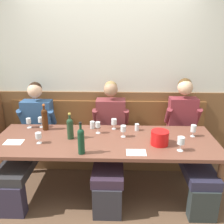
% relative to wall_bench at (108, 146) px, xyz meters
% --- Properties ---
extents(ground_plane, '(6.80, 6.80, 0.02)m').
position_rel_wall_bench_xyz_m(ground_plane, '(0.00, -0.83, -0.29)').
color(ground_plane, brown).
rests_on(ground_plane, ground).
extents(room_wall_back, '(6.80, 0.08, 2.80)m').
position_rel_wall_bench_xyz_m(room_wall_back, '(0.00, 0.26, 1.12)').
color(room_wall_back, silver).
rests_on(room_wall_back, ground).
extents(wood_wainscot_panel, '(6.80, 0.03, 1.07)m').
position_rel_wall_bench_xyz_m(wood_wainscot_panel, '(0.00, 0.21, 0.25)').
color(wood_wainscot_panel, brown).
rests_on(wood_wainscot_panel, ground).
extents(wall_bench, '(2.93, 0.42, 0.94)m').
position_rel_wall_bench_xyz_m(wall_bench, '(0.00, 0.00, 0.00)').
color(wall_bench, brown).
rests_on(wall_bench, ground).
extents(dining_table, '(2.63, 0.89, 0.73)m').
position_rel_wall_bench_xyz_m(dining_table, '(0.00, -0.71, 0.38)').
color(dining_table, brown).
rests_on(dining_table, ground).
extents(person_left_seat, '(0.53, 1.32, 1.26)m').
position_rel_wall_bench_xyz_m(person_left_seat, '(-1.02, -0.40, 0.32)').
color(person_left_seat, '#302A3F').
rests_on(person_left_seat, ground).
extents(person_center_right_seat, '(0.52, 1.32, 1.28)m').
position_rel_wall_bench_xyz_m(person_center_right_seat, '(0.05, -0.37, 0.34)').
color(person_center_right_seat, '#2D2C34').
rests_on(person_center_right_seat, ground).
extents(person_right_seat, '(0.49, 1.32, 1.33)m').
position_rel_wall_bench_xyz_m(person_right_seat, '(1.07, -0.38, 0.36)').
color(person_right_seat, '#2A3130').
rests_on(person_right_seat, ground).
extents(ice_bucket, '(0.20, 0.20, 0.16)m').
position_rel_wall_bench_xyz_m(ice_bucket, '(0.63, -0.81, 0.53)').
color(ice_bucket, red).
rests_on(ice_bucket, dining_table).
extents(wine_bottle_clear_water, '(0.08, 0.08, 0.34)m').
position_rel_wall_bench_xyz_m(wine_bottle_clear_water, '(-0.78, -0.43, 0.60)').
color(wine_bottle_clear_water, '#43210C').
rests_on(wine_bottle_clear_water, dining_table).
extents(wine_bottle_green_tall, '(0.08, 0.08, 0.32)m').
position_rel_wall_bench_xyz_m(wine_bottle_green_tall, '(-0.41, -0.69, 0.58)').
color(wine_bottle_green_tall, '#203C24').
rests_on(wine_bottle_green_tall, dining_table).
extents(wine_bottle_amber_mid, '(0.07, 0.07, 0.35)m').
position_rel_wall_bench_xyz_m(wine_bottle_amber_mid, '(-0.22, -1.05, 0.60)').
color(wine_bottle_amber_mid, '#143A24').
rests_on(wine_bottle_amber_mid, dining_table).
extents(wine_glass_mid_left, '(0.06, 0.06, 0.15)m').
position_rel_wall_bench_xyz_m(wine_glass_mid_left, '(1.07, -0.59, 0.54)').
color(wine_glass_mid_left, silver).
rests_on(wine_glass_mid_left, dining_table).
extents(wine_glass_center_front, '(0.06, 0.06, 0.13)m').
position_rel_wall_bench_xyz_m(wine_glass_center_front, '(-1.02, -0.38, 0.54)').
color(wine_glass_center_front, silver).
rests_on(wine_glass_center_front, dining_table).
extents(wine_glass_near_bucket, '(0.07, 0.07, 0.14)m').
position_rel_wall_bench_xyz_m(wine_glass_near_bucket, '(0.10, -0.38, 0.54)').
color(wine_glass_near_bucket, silver).
rests_on(wine_glass_near_bucket, dining_table).
extents(wine_glass_by_bottle, '(0.08, 0.08, 0.16)m').
position_rel_wall_bench_xyz_m(wine_glass_by_bottle, '(0.83, -0.96, 0.56)').
color(wine_glass_by_bottle, silver).
rests_on(wine_glass_by_bottle, dining_table).
extents(wine_glass_mid_right, '(0.07, 0.07, 0.15)m').
position_rel_wall_bench_xyz_m(wine_glass_mid_right, '(0.22, -0.63, 0.55)').
color(wine_glass_mid_right, silver).
rests_on(wine_glass_mid_right, dining_table).
extents(wine_glass_left_end, '(0.06, 0.06, 0.15)m').
position_rel_wall_bench_xyz_m(wine_glass_left_end, '(-0.10, -0.52, 0.55)').
color(wine_glass_left_end, silver).
rests_on(wine_glass_left_end, dining_table).
extents(wine_glass_right_end, '(0.07, 0.07, 0.13)m').
position_rel_wall_bench_xyz_m(wine_glass_right_end, '(-0.75, -0.82, 0.54)').
color(wine_glass_right_end, silver).
rests_on(wine_glass_right_end, dining_table).
extents(wine_glass_center_rear, '(0.08, 0.08, 0.14)m').
position_rel_wall_bench_xyz_m(wine_glass_center_rear, '(-0.86, -0.35, 0.54)').
color(wine_glass_center_rear, silver).
rests_on(wine_glass_center_rear, dining_table).
extents(water_tumbler_left, '(0.06, 0.06, 0.09)m').
position_rel_wall_bench_xyz_m(water_tumbler_left, '(0.40, -0.43, 0.49)').
color(water_tumbler_left, silver).
rests_on(water_tumbler_left, dining_table).
extents(water_tumbler_center, '(0.06, 0.06, 0.10)m').
position_rel_wall_bench_xyz_m(water_tumbler_center, '(-0.18, -0.37, 0.49)').
color(water_tumbler_center, silver).
rests_on(water_tumbler_center, dining_table).
extents(tasting_sheet_left_guest, '(0.21, 0.15, 0.00)m').
position_rel_wall_bench_xyz_m(tasting_sheet_left_guest, '(-1.05, -0.81, 0.45)').
color(tasting_sheet_left_guest, white).
rests_on(tasting_sheet_left_guest, dining_table).
extents(tasting_sheet_right_guest, '(0.21, 0.15, 0.00)m').
position_rel_wall_bench_xyz_m(tasting_sheet_right_guest, '(0.35, -1.02, 0.45)').
color(tasting_sheet_right_guest, white).
rests_on(tasting_sheet_right_guest, dining_table).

